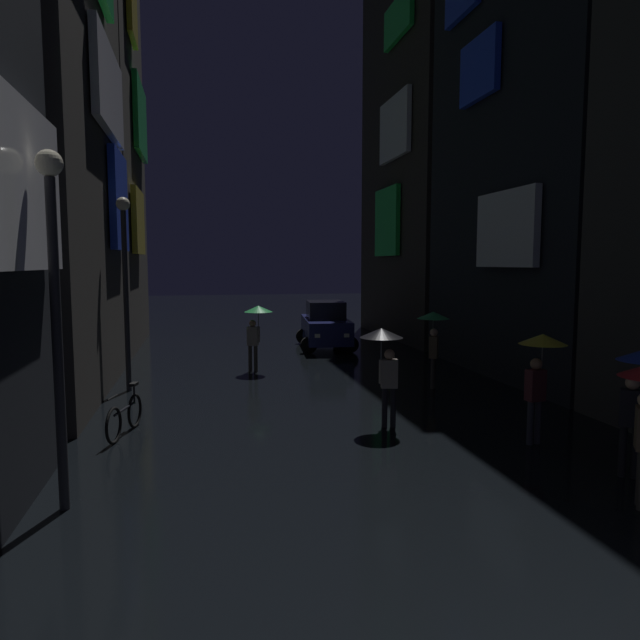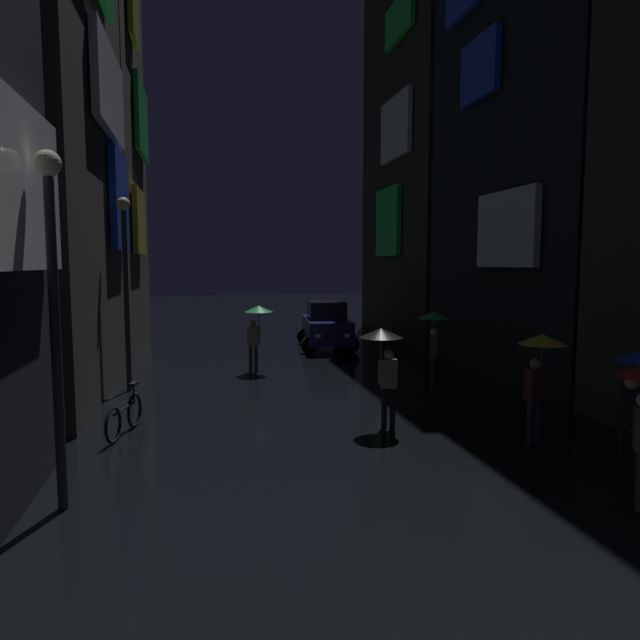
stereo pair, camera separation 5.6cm
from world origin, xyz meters
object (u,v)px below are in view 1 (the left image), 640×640
at_px(pedestrian_midstreet_left_black, 384,349).
at_px(pedestrian_far_right_green, 433,328).
at_px(streetlamp_left_near, 55,286).
at_px(pedestrian_foreground_right_green, 257,320).
at_px(bicycle_parked_at_storefront, 125,416).
at_px(pedestrian_foreground_left_yellow, 540,358).
at_px(streetlamp_left_far, 125,270).
at_px(car_distant, 326,325).

height_order(pedestrian_midstreet_left_black, pedestrian_far_right_green, same).
relative_size(pedestrian_midstreet_left_black, streetlamp_left_near, 0.43).
bearing_deg(pedestrian_far_right_green, pedestrian_midstreet_left_black, -126.71).
height_order(pedestrian_midstreet_left_black, streetlamp_left_near, streetlamp_left_near).
xyz_separation_m(pedestrian_foreground_right_green, bicycle_parked_at_storefront, (-3.28, -6.20, -1.28)).
bearing_deg(pedestrian_foreground_left_yellow, pedestrian_midstreet_left_black, 148.11).
bearing_deg(bicycle_parked_at_storefront, streetlamp_left_near, -96.62).
xyz_separation_m(pedestrian_midstreet_left_black, streetlamp_left_far, (-5.68, 4.77, 1.61)).
height_order(pedestrian_foreground_right_green, bicycle_parked_at_storefront, pedestrian_foreground_right_green).
height_order(pedestrian_midstreet_left_black, bicycle_parked_at_storefront, pedestrian_midstreet_left_black).
xyz_separation_m(pedestrian_foreground_right_green, streetlamp_left_far, (-3.69, -2.01, 1.61)).
bearing_deg(streetlamp_left_far, streetlamp_left_near, -90.00).
bearing_deg(car_distant, pedestrian_foreground_left_yellow, -84.18).
height_order(pedestrian_foreground_right_green, streetlamp_left_near, streetlamp_left_near).
height_order(pedestrian_foreground_right_green, streetlamp_left_far, streetlamp_left_far).
relative_size(bicycle_parked_at_storefront, car_distant, 0.41).
bearing_deg(pedestrian_midstreet_left_black, pedestrian_foreground_right_green, 106.35).
height_order(car_distant, streetlamp_left_near, streetlamp_left_near).
bearing_deg(streetlamp_left_far, pedestrian_midstreet_left_black, -40.05).
bearing_deg(pedestrian_far_right_green, streetlamp_left_near, -142.34).
xyz_separation_m(pedestrian_far_right_green, streetlamp_left_near, (-8.27, -6.38, 1.48)).
height_order(pedestrian_far_right_green, pedestrian_foreground_right_green, same).
relative_size(pedestrian_midstreet_left_black, pedestrian_far_right_green, 1.00).
bearing_deg(streetlamp_left_far, pedestrian_far_right_green, -8.88).
height_order(pedestrian_foreground_left_yellow, car_distant, pedestrian_foreground_left_yellow).
distance_m(pedestrian_midstreet_left_black, pedestrian_foreground_left_yellow, 3.05).
xyz_separation_m(pedestrian_midstreet_left_black, streetlamp_left_near, (-5.68, -2.90, 1.48)).
distance_m(pedestrian_foreground_left_yellow, streetlamp_left_far, 10.57).
height_order(pedestrian_midstreet_left_black, car_distant, pedestrian_midstreet_left_black).
bearing_deg(pedestrian_far_right_green, pedestrian_foreground_left_yellow, -90.03).
distance_m(pedestrian_far_right_green, bicycle_parked_at_storefront, 8.48).
bearing_deg(pedestrian_midstreet_left_black, car_distant, 83.59).
height_order(pedestrian_foreground_left_yellow, streetlamp_left_near, streetlamp_left_near).
relative_size(pedestrian_far_right_green, car_distant, 0.50).
relative_size(pedestrian_midstreet_left_black, car_distant, 0.50).
distance_m(pedestrian_midstreet_left_black, streetlamp_left_near, 6.55).
bearing_deg(car_distant, pedestrian_midstreet_left_black, -96.41).
distance_m(pedestrian_midstreet_left_black, pedestrian_foreground_right_green, 7.07).
height_order(pedestrian_far_right_green, streetlamp_left_far, streetlamp_left_far).
bearing_deg(streetlamp_left_far, pedestrian_foreground_left_yellow, -37.67).
distance_m(bicycle_parked_at_storefront, car_distant, 12.59).
xyz_separation_m(pedestrian_midstreet_left_black, pedestrian_far_right_green, (2.59, 3.48, 0.00)).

